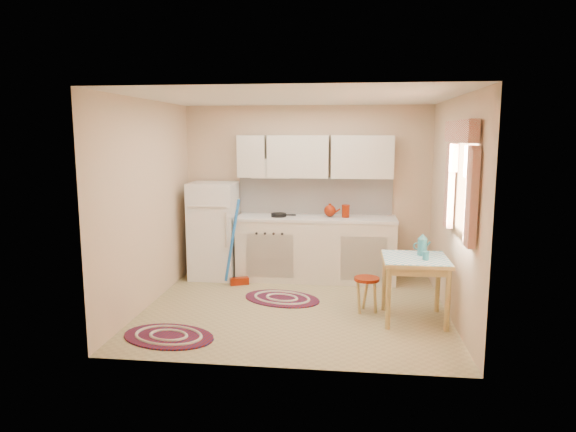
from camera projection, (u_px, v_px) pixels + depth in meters
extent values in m
plane|color=tan|center=(295.00, 309.00, 6.20)|extent=(3.60, 3.60, 0.00)
cube|color=silver|center=(296.00, 97.00, 5.81)|extent=(3.60, 3.20, 0.04)
cube|color=#CBAB89|center=(307.00, 191.00, 7.58)|extent=(3.60, 0.04, 2.50)
cube|color=#CBAB89|center=(276.00, 232.00, 4.44)|extent=(3.60, 0.04, 2.50)
cube|color=#CBAB89|center=(148.00, 204.00, 6.22)|extent=(0.04, 3.20, 2.50)
cube|color=#CBAB89|center=(454.00, 209.00, 5.80)|extent=(0.04, 3.20, 2.50)
cube|color=white|center=(315.00, 195.00, 7.56)|extent=(2.25, 0.03, 0.55)
cube|color=beige|center=(315.00, 157.00, 7.32)|extent=(2.25, 0.33, 0.60)
cube|color=white|center=(464.00, 188.00, 5.21)|extent=(0.04, 0.85, 0.95)
cube|color=white|center=(214.00, 230.00, 7.47)|extent=(0.65, 0.60, 1.40)
cube|color=beige|center=(316.00, 250.00, 7.39)|extent=(2.25, 0.60, 0.88)
cube|color=silver|center=(316.00, 218.00, 7.32)|extent=(2.27, 0.62, 0.04)
cylinder|color=black|center=(279.00, 215.00, 7.32)|extent=(0.22, 0.22, 0.05)
cylinder|color=maroon|center=(346.00, 212.00, 7.25)|extent=(0.14, 0.14, 0.16)
cube|color=tan|center=(414.00, 289.00, 5.77)|extent=(0.72, 0.72, 0.72)
cylinder|color=maroon|center=(366.00, 295.00, 6.06)|extent=(0.32, 0.32, 0.42)
cylinder|color=teal|center=(426.00, 256.00, 5.60)|extent=(0.09, 0.09, 0.10)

